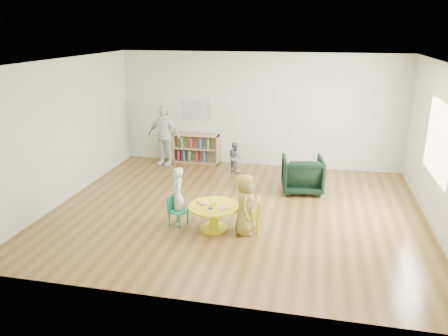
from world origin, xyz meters
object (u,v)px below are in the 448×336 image
(toddler, at_px, (235,157))
(adult_caretaker, at_px, (164,135))
(kid_chair_right, at_px, (253,213))
(armchair, at_px, (302,175))
(kid_chair_left, at_px, (176,209))
(child_right, at_px, (245,205))
(activity_table, at_px, (214,213))
(child_left, at_px, (177,196))
(bookshelf, at_px, (196,148))

(toddler, distance_m, adult_caretaker, 1.91)
(kid_chair_right, distance_m, armchair, 2.21)
(adult_caretaker, bearing_deg, kid_chair_right, -39.45)
(kid_chair_left, relative_size, child_right, 0.51)
(child_right, distance_m, toddler, 3.29)
(activity_table, distance_m, kid_chair_left, 0.69)
(child_left, relative_size, child_right, 0.99)
(adult_caretaker, bearing_deg, child_right, -41.69)
(kid_chair_left, distance_m, child_left, 0.24)
(kid_chair_right, relative_size, toddler, 0.80)
(child_right, xyz_separation_m, toddler, (-0.78, 3.19, -0.15))
(child_left, xyz_separation_m, toddler, (0.45, 3.06, -0.15))
(armchair, distance_m, toddler, 1.92)
(kid_chair_right, relative_size, child_right, 0.57)
(armchair, distance_m, child_right, 2.37)
(kid_chair_right, bearing_deg, armchair, -28.54)
(kid_chair_left, bearing_deg, toddler, -167.19)
(activity_table, height_order, adult_caretaker, adult_caretaker)
(kid_chair_right, bearing_deg, adult_caretaker, 31.18)
(activity_table, distance_m, kid_chair_right, 0.68)
(bookshelf, bearing_deg, armchair, -29.63)
(activity_table, height_order, child_right, child_right)
(armchair, xyz_separation_m, child_right, (-0.86, -2.20, 0.14))
(kid_chair_right, height_order, armchair, armchair)
(bookshelf, bearing_deg, kid_chair_left, -79.58)
(kid_chair_right, height_order, bookshelf, bookshelf)
(kid_chair_right, xyz_separation_m, adult_caretaker, (-2.75, 3.29, 0.44))
(toddler, bearing_deg, bookshelf, 17.01)
(activity_table, bearing_deg, child_right, -4.24)
(bookshelf, distance_m, armchair, 3.21)
(kid_chair_left, height_order, kid_chair_right, kid_chair_right)
(child_right, height_order, toddler, child_right)
(child_right, distance_m, adult_caretaker, 4.32)
(child_left, distance_m, toddler, 3.09)
(kid_chair_left, xyz_separation_m, child_right, (1.24, -0.08, 0.24))
(activity_table, relative_size, adult_caretaker, 0.58)
(activity_table, relative_size, toddler, 1.18)
(activity_table, bearing_deg, armchair, 56.70)
(bookshelf, relative_size, toddler, 1.60)
(armchair, xyz_separation_m, toddler, (-1.65, 0.99, -0.01))
(kid_chair_right, height_order, child_right, child_right)
(activity_table, xyz_separation_m, toddler, (-0.23, 3.15, 0.07))
(child_left, bearing_deg, adult_caretaker, -179.79)
(kid_chair_left, relative_size, toddler, 0.72)
(toddler, bearing_deg, kid_chair_right, 150.92)
(activity_table, relative_size, child_right, 0.84)
(child_left, bearing_deg, child_right, 60.75)
(bookshelf, relative_size, child_left, 1.14)
(armchair, bearing_deg, adult_caretaker, -27.84)
(kid_chair_left, height_order, toddler, toddler)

